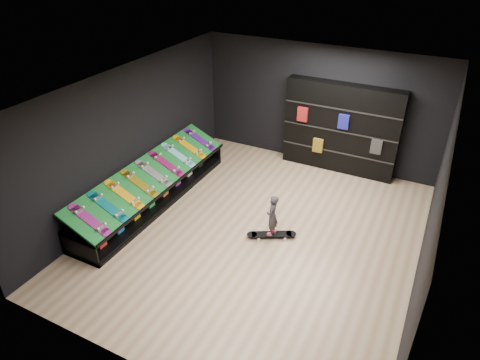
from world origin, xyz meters
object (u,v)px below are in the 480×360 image
at_px(back_shelving, 341,129).
at_px(floor_skateboard, 271,235).
at_px(display_rack, 154,192).
at_px(child, 272,223).

height_order(back_shelving, floor_skateboard, back_shelving).
relative_size(display_rack, floor_skateboard, 4.59).
height_order(display_rack, back_shelving, back_shelving).
bearing_deg(floor_skateboard, child, 0.00).
bearing_deg(back_shelving, floor_skateboard, -96.02).
distance_m(back_shelving, child, 3.43).
bearing_deg(floor_skateboard, display_rack, 151.03).
height_order(display_rack, floor_skateboard, display_rack).
xyz_separation_m(display_rack, back_shelving, (3.21, 3.32, 0.86)).
distance_m(floor_skateboard, child, 0.30).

